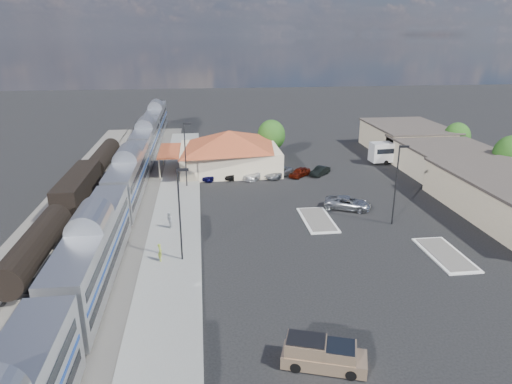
{
  "coord_description": "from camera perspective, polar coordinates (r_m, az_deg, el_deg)",
  "views": [
    {
      "loc": [
        -8.84,
        -44.8,
        20.02
      ],
      "look_at": [
        -2.73,
        4.7,
        2.8
      ],
      "focal_mm": 32.0,
      "sensor_mm": 36.0,
      "label": 1
    }
  ],
  "objects": [
    {
      "name": "parked_car_a",
      "position": [
        66.64,
        -5.35,
        2.08
      ],
      "size": [
        3.9,
        3.88,
        1.34
      ],
      "primitive_type": "imported",
      "rotation": [
        0.0,
        0.0,
        -0.79
      ],
      "color": "#0E0D45",
      "rests_on": "ground"
    },
    {
      "name": "person_b",
      "position": [
        50.13,
        -10.82,
        -3.51
      ],
      "size": [
        0.87,
        1.02,
        1.8
      ],
      "primitive_type": "imported",
      "rotation": [
        0.0,
        0.0,
        -1.33
      ],
      "color": "silver",
      "rests_on": "platform"
    },
    {
      "name": "tree_east_c",
      "position": [
        84.33,
        23.81,
        6.32
      ],
      "size": [
        4.41,
        4.41,
        6.21
      ],
      "color": "#382314",
      "rests_on": "ground"
    },
    {
      "name": "parked_car_d",
      "position": [
        67.82,
        2.77,
        2.5
      ],
      "size": [
        5.41,
        5.44,
        1.46
      ],
      "primitive_type": "imported",
      "rotation": [
        0.0,
        0.0,
        -0.78
      ],
      "color": "gray",
      "rests_on": "ground"
    },
    {
      "name": "lamp_plat_s",
      "position": [
        41.53,
        -9.43,
        -1.92
      ],
      "size": [
        1.08,
        0.25,
        9.0
      ],
      "color": "black",
      "rests_on": "ground"
    },
    {
      "name": "lamp_lot",
      "position": [
        51.58,
        17.25,
        1.63
      ],
      "size": [
        1.08,
        0.25,
        9.0
      ],
      "color": "black",
      "rests_on": "ground"
    },
    {
      "name": "station_depot",
      "position": [
        70.97,
        -3.4,
        5.25
      ],
      "size": [
        18.35,
        12.24,
        6.2
      ],
      "color": "#C8B592",
      "rests_on": "ground"
    },
    {
      "name": "buildings_east",
      "position": [
        71.85,
        24.12,
        3.06
      ],
      "size": [
        14.4,
        51.4,
        4.8
      ],
      "color": "#C6B28C",
      "rests_on": "ground"
    },
    {
      "name": "tree_depot",
      "position": [
        77.4,
        1.93,
        7.11
      ],
      "size": [
        4.71,
        4.71,
        6.63
      ],
      "color": "#382314",
      "rests_on": "ground"
    },
    {
      "name": "ground",
      "position": [
        49.86,
        3.79,
        -4.67
      ],
      "size": [
        280.0,
        280.0,
        0.0
      ],
      "primitive_type": "plane",
      "color": "black",
      "rests_on": "ground"
    },
    {
      "name": "parked_car_f",
      "position": [
        69.19,
        8.01,
        2.61
      ],
      "size": [
        3.79,
        3.8,
        1.31
      ],
      "primitive_type": "imported",
      "rotation": [
        0.0,
        0.0,
        -0.78
      ],
      "color": "black",
      "rests_on": "ground"
    },
    {
      "name": "lamp_plat_n",
      "position": [
        62.58,
        -8.77,
        5.26
      ],
      "size": [
        1.08,
        0.25,
        9.0
      ],
      "color": "black",
      "rests_on": "ground"
    },
    {
      "name": "person_a",
      "position": [
        43.34,
        -11.9,
        -7.36
      ],
      "size": [
        0.48,
        0.67,
        1.72
      ],
      "primitive_type": "imported",
      "rotation": [
        0.0,
        0.0,
        1.68
      ],
      "color": "#B0C83E",
      "rests_on": "platform"
    },
    {
      "name": "parked_car_c",
      "position": [
        67.08,
        0.12,
        2.35
      ],
      "size": [
        5.15,
        5.12,
        1.5
      ],
      "primitive_type": "imported",
      "rotation": [
        0.0,
        0.0,
        -0.79
      ],
      "color": "silver",
      "rests_on": "ground"
    },
    {
      "name": "tree_east_b",
      "position": [
        72.88,
        29.28,
        4.07
      ],
      "size": [
        4.94,
        4.94,
        6.96
      ],
      "color": "#382314",
      "rests_on": "ground"
    },
    {
      "name": "traffic_island_south",
      "position": [
        52.46,
        7.69,
        -3.45
      ],
      "size": [
        3.3,
        7.5,
        0.21
      ],
      "color": "silver",
      "rests_on": "ground"
    },
    {
      "name": "traffic_island_north",
      "position": [
        47.67,
        22.58,
        -7.22
      ],
      "size": [
        3.3,
        7.5,
        0.21
      ],
      "color": "silver",
      "rests_on": "ground"
    },
    {
      "name": "passenger_train",
      "position": [
        59.74,
        -15.56,
        1.65
      ],
      "size": [
        3.0,
        104.0,
        5.55
      ],
      "color": "silver",
      "rests_on": "ground"
    },
    {
      "name": "suv",
      "position": [
        56.21,
        11.4,
        -1.35
      ],
      "size": [
        6.2,
        4.77,
        1.56
      ],
      "primitive_type": "imported",
      "rotation": [
        0.0,
        0.0,
        1.13
      ],
      "color": "#A5A9AE",
      "rests_on": "ground"
    },
    {
      "name": "freight_cars",
      "position": [
        60.08,
        -21.29,
        0.18
      ],
      "size": [
        2.8,
        46.0,
        4.0
      ],
      "color": "black",
      "rests_on": "ground"
    },
    {
      "name": "parked_car_e",
      "position": [
        68.16,
        5.47,
        2.48
      ],
      "size": [
        4.01,
        3.91,
        1.36
      ],
      "primitive_type": "imported",
      "rotation": [
        0.0,
        0.0,
        -0.82
      ],
      "color": "#66190B",
      "rests_on": "ground"
    },
    {
      "name": "coach_bus",
      "position": [
        78.96,
        17.82,
        4.95
      ],
      "size": [
        11.02,
        3.1,
        3.49
      ],
      "rotation": [
        0.0,
        0.0,
        1.64
      ],
      "color": "white",
      "rests_on": "ground"
    },
    {
      "name": "pickup_truck",
      "position": [
        30.9,
        8.52,
        -19.49
      ],
      "size": [
        5.65,
        3.52,
        1.84
      ],
      "rotation": [
        0.0,
        0.0,
        1.25
      ],
      "color": "tan",
      "rests_on": "ground"
    },
    {
      "name": "platform",
      "position": [
        54.66,
        -9.87,
        -2.63
      ],
      "size": [
        5.5,
        92.0,
        0.18
      ],
      "primitive_type": "cube",
      "color": "gray",
      "rests_on": "ground"
    },
    {
      "name": "parked_car_b",
      "position": [
        67.08,
        -2.63,
        2.26
      ],
      "size": [
        3.85,
        3.89,
        1.34
      ],
      "primitive_type": "imported",
      "rotation": [
        0.0,
        0.0,
        -0.77
      ],
      "color": "black",
      "rests_on": "ground"
    },
    {
      "name": "railbed",
      "position": [
        57.74,
        -18.74,
        -2.23
      ],
      "size": [
        16.0,
        100.0,
        0.12
      ],
      "primitive_type": "cube",
      "color": "#4C4944",
      "rests_on": "ground"
    }
  ]
}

